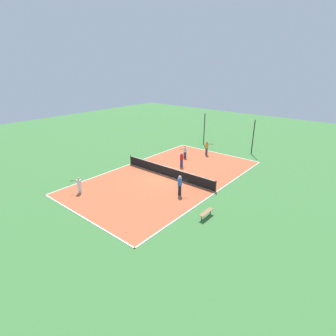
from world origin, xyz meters
The scene contains 14 objects.
ground_plane centered at (0.00, 0.00, 0.00)m, with size 80.00×80.00×0.00m, color #3D7538.
court_surface centered at (0.00, 0.00, 0.01)m, with size 11.07×19.69×0.02m.
tennis_net centered at (0.00, 0.00, 0.55)m, with size 10.87×0.10×1.04m.
bench centered at (6.95, -4.06, 0.39)m, with size 0.36×1.48×0.45m.
player_coach_red centered at (-0.55, 2.97, 0.96)m, with size 0.37×0.94×1.64m.
player_center_orange centered at (-0.64, 8.22, 1.04)m, with size 0.90×0.88×1.76m.
player_near_blue centered at (3.34, -2.46, 1.04)m, with size 0.90×0.88×1.77m.
player_far_white centered at (-2.02, 5.61, 0.86)m, with size 0.65×0.99×1.48m.
player_near_white centered at (-3.60, -7.65, 0.82)m, with size 0.96×0.80×1.42m.
tennis_ball_left_sideline centered at (-5.11, -8.83, 0.06)m, with size 0.07×0.07×0.07m, color #CCE033.
tennis_ball_near_net centered at (3.87, -9.03, 0.06)m, with size 0.07×0.07×0.07m, color #CCE033.
tennis_ball_midcourt centered at (-1.08, 4.93, 0.06)m, with size 0.07×0.07×0.07m, color #CCE033.
fence_post_back_left centered at (-3.50, 12.08, 2.15)m, with size 0.12×0.12×4.30m.
fence_post_back_right centered at (3.50, 12.08, 2.15)m, with size 0.12×0.12×4.30m.
Camera 1 is at (15.30, -18.50, 10.29)m, focal length 28.00 mm.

